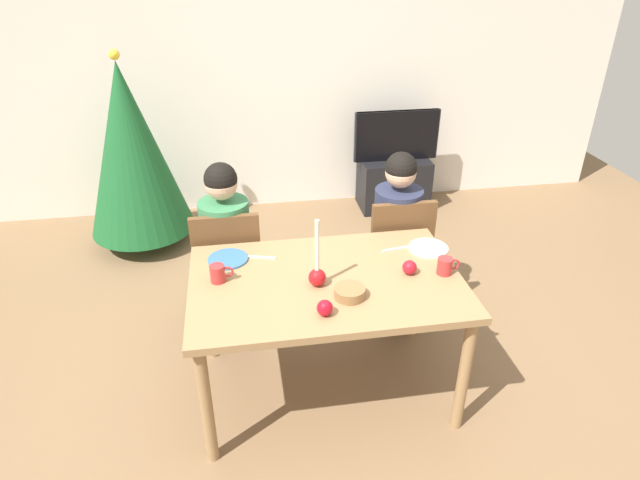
{
  "coord_description": "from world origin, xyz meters",
  "views": [
    {
      "loc": [
        -0.41,
        -2.29,
        2.28
      ],
      "look_at": [
        0.0,
        0.2,
        0.87
      ],
      "focal_mm": 30.27,
      "sensor_mm": 36.0,
      "label": 1
    }
  ],
  "objects_px": {
    "chair_left": "(229,265)",
    "apple_near_candle": "(410,267)",
    "tv": "(397,136)",
    "dining_table": "(326,292)",
    "chair_right": "(396,251)",
    "candle_centerpiece": "(317,273)",
    "bowl_walnuts": "(350,292)",
    "person_left_child": "(228,255)",
    "tv_stand": "(393,183)",
    "plate_left": "(228,259)",
    "plate_right": "(428,248)",
    "person_right_child": "(395,241)",
    "christmas_tree": "(131,150)",
    "mug_left": "(218,273)",
    "mug_right": "(445,266)",
    "apple_by_left_plate": "(325,308)"
  },
  "relations": [
    {
      "from": "plate_right",
      "to": "person_right_child",
      "type": "bearing_deg",
      "value": 97.06
    },
    {
      "from": "person_right_child",
      "to": "tv_stand",
      "type": "relative_size",
      "value": 1.83
    },
    {
      "from": "dining_table",
      "to": "apple_by_left_plate",
      "type": "xyz_separation_m",
      "value": [
        -0.06,
        -0.3,
        0.12
      ]
    },
    {
      "from": "plate_left",
      "to": "tv_stand",
      "type": "bearing_deg",
      "value": 52.59
    },
    {
      "from": "chair_left",
      "to": "person_right_child",
      "type": "height_order",
      "value": "person_right_child"
    },
    {
      "from": "plate_left",
      "to": "bowl_walnuts",
      "type": "xyz_separation_m",
      "value": [
        0.58,
        -0.45,
        0.02
      ]
    },
    {
      "from": "dining_table",
      "to": "candle_centerpiece",
      "type": "height_order",
      "value": "candle_centerpiece"
    },
    {
      "from": "person_left_child",
      "to": "mug_left",
      "type": "xyz_separation_m",
      "value": [
        -0.04,
        -0.57,
        0.23
      ]
    },
    {
      "from": "plate_right",
      "to": "apple_near_candle",
      "type": "height_order",
      "value": "apple_near_candle"
    },
    {
      "from": "christmas_tree",
      "to": "mug_right",
      "type": "height_order",
      "value": "christmas_tree"
    },
    {
      "from": "person_left_child",
      "to": "christmas_tree",
      "type": "distance_m",
      "value": 1.52
    },
    {
      "from": "mug_left",
      "to": "apple_by_left_plate",
      "type": "distance_m",
      "value": 0.61
    },
    {
      "from": "mug_left",
      "to": "mug_right",
      "type": "xyz_separation_m",
      "value": [
        1.17,
        -0.12,
        -0.0
      ]
    },
    {
      "from": "tv",
      "to": "mug_left",
      "type": "xyz_separation_m",
      "value": [
        -1.6,
        -2.23,
        0.09
      ]
    },
    {
      "from": "chair_left",
      "to": "tv",
      "type": "height_order",
      "value": "tv"
    },
    {
      "from": "plate_left",
      "to": "plate_right",
      "type": "bearing_deg",
      "value": -3.16
    },
    {
      "from": "tv",
      "to": "dining_table",
      "type": "bearing_deg",
      "value": -114.61
    },
    {
      "from": "person_right_child",
      "to": "christmas_tree",
      "type": "height_order",
      "value": "christmas_tree"
    },
    {
      "from": "plate_right",
      "to": "mug_left",
      "type": "height_order",
      "value": "mug_left"
    },
    {
      "from": "chair_left",
      "to": "apple_near_candle",
      "type": "bearing_deg",
      "value": -33.57
    },
    {
      "from": "christmas_tree",
      "to": "person_left_child",
      "type": "bearing_deg",
      "value": -61.39
    },
    {
      "from": "tv_stand",
      "to": "tv",
      "type": "bearing_deg",
      "value": 90.0
    },
    {
      "from": "apple_by_left_plate",
      "to": "tv_stand",
      "type": "bearing_deg",
      "value": 66.8
    },
    {
      "from": "mug_right",
      "to": "plate_left",
      "type": "bearing_deg",
      "value": 164.11
    },
    {
      "from": "person_left_child",
      "to": "tv",
      "type": "distance_m",
      "value": 2.28
    },
    {
      "from": "plate_left",
      "to": "mug_right",
      "type": "relative_size",
      "value": 1.79
    },
    {
      "from": "tv_stand",
      "to": "plate_left",
      "type": "relative_size",
      "value": 2.94
    },
    {
      "from": "mug_left",
      "to": "mug_right",
      "type": "bearing_deg",
      "value": -5.66
    },
    {
      "from": "christmas_tree",
      "to": "plate_left",
      "type": "bearing_deg",
      "value": -66.61
    },
    {
      "from": "person_right_child",
      "to": "tv_stand",
      "type": "bearing_deg",
      "value": 73.69
    },
    {
      "from": "person_left_child",
      "to": "tv_stand",
      "type": "distance_m",
      "value": 2.3
    },
    {
      "from": "person_right_child",
      "to": "bowl_walnuts",
      "type": "height_order",
      "value": "person_right_child"
    },
    {
      "from": "mug_left",
      "to": "tv_stand",
      "type": "bearing_deg",
      "value": 54.37
    },
    {
      "from": "person_left_child",
      "to": "mug_left",
      "type": "bearing_deg",
      "value": -93.72
    },
    {
      "from": "tv_stand",
      "to": "mug_right",
      "type": "bearing_deg",
      "value": -100.46
    },
    {
      "from": "mug_right",
      "to": "bowl_walnuts",
      "type": "distance_m",
      "value": 0.55
    },
    {
      "from": "person_left_child",
      "to": "plate_right",
      "type": "height_order",
      "value": "person_left_child"
    },
    {
      "from": "mug_right",
      "to": "apple_near_candle",
      "type": "bearing_deg",
      "value": 171.73
    },
    {
      "from": "person_left_child",
      "to": "tv",
      "type": "relative_size",
      "value": 1.48
    },
    {
      "from": "person_left_child",
      "to": "bowl_walnuts",
      "type": "height_order",
      "value": "person_left_child"
    },
    {
      "from": "candle_centerpiece",
      "to": "bowl_walnuts",
      "type": "height_order",
      "value": "candle_centerpiece"
    },
    {
      "from": "apple_by_left_plate",
      "to": "dining_table",
      "type": "bearing_deg",
      "value": 78.83
    },
    {
      "from": "chair_left",
      "to": "plate_right",
      "type": "relative_size",
      "value": 4.05
    },
    {
      "from": "person_right_child",
      "to": "chair_right",
      "type": "bearing_deg",
      "value": -90.0
    },
    {
      "from": "dining_table",
      "to": "chair_right",
      "type": "distance_m",
      "value": 0.85
    },
    {
      "from": "tv_stand",
      "to": "apple_by_left_plate",
      "type": "bearing_deg",
      "value": -113.2
    },
    {
      "from": "tv",
      "to": "mug_right",
      "type": "height_order",
      "value": "tv"
    },
    {
      "from": "chair_right",
      "to": "apple_near_candle",
      "type": "height_order",
      "value": "chair_right"
    },
    {
      "from": "person_right_child",
      "to": "mug_left",
      "type": "xyz_separation_m",
      "value": [
        -1.11,
        -0.57,
        0.23
      ]
    },
    {
      "from": "chair_left",
      "to": "plate_right",
      "type": "height_order",
      "value": "chair_left"
    }
  ]
}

